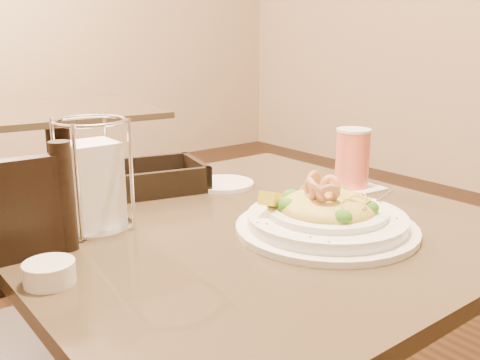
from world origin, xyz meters
TOP-DOWN VIEW (x-y plane):
  - main_table at (0.00, 0.00)m, footprint 0.90×0.90m
  - background_table at (0.31, 1.91)m, footprint 1.00×1.00m
  - pasta_bowl at (0.08, -0.14)m, footprint 0.38×0.34m
  - drink_glass at (0.35, 0.03)m, footprint 0.14×0.14m
  - bread_basket at (-0.03, 0.32)m, footprint 0.26×0.23m
  - napkin_caddy at (-0.25, 0.14)m, footprint 0.13×0.13m
  - side_plate at (0.12, 0.23)m, footprint 0.16×0.16m
  - butter_ramekin at (-0.40, -0.03)m, footprint 0.08×0.08m

SIDE VIEW (x-z plane):
  - main_table at x=0.00m, z-range 0.14..0.88m
  - background_table at x=0.31m, z-range 0.14..0.88m
  - side_plate at x=0.12m, z-range 0.74..0.75m
  - butter_ramekin at x=-0.40m, z-range 0.74..0.77m
  - bread_basket at x=-0.03m, z-range 0.73..0.79m
  - pasta_bowl at x=0.08m, z-range 0.72..0.83m
  - drink_glass at x=0.35m, z-range 0.74..0.88m
  - napkin_caddy at x=-0.25m, z-range 0.73..0.94m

